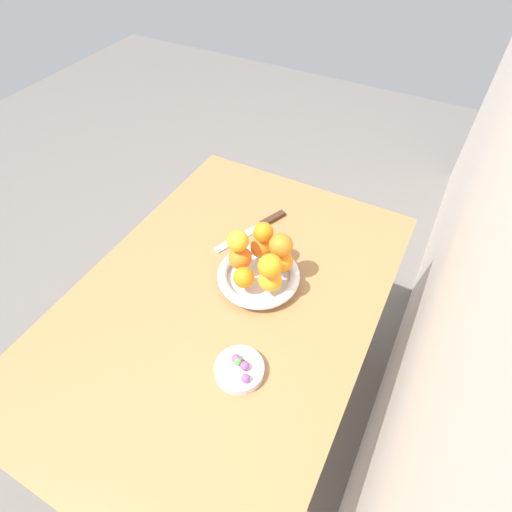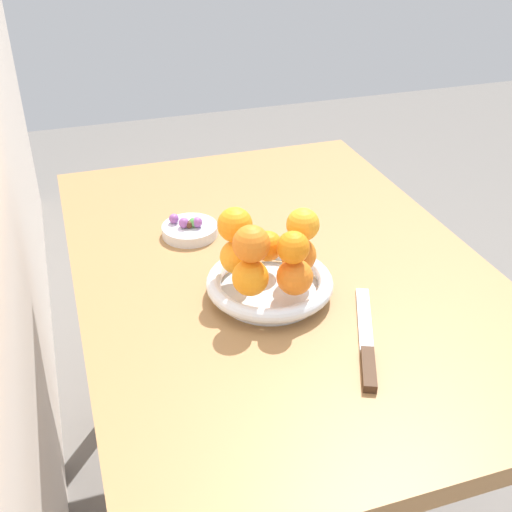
% 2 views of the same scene
% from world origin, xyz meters
% --- Properties ---
extents(ground_plane, '(6.00, 6.00, 0.00)m').
position_xyz_m(ground_plane, '(0.00, 0.00, 0.00)').
color(ground_plane, slate).
extents(dining_table, '(1.10, 0.76, 0.74)m').
position_xyz_m(dining_table, '(0.00, 0.00, 0.65)').
color(dining_table, '#9E7042').
rests_on(dining_table, ground_plane).
extents(fruit_bowl, '(0.22, 0.22, 0.04)m').
position_xyz_m(fruit_bowl, '(-0.10, 0.05, 0.76)').
color(fruit_bowl, silver).
rests_on(fruit_bowl, dining_table).
extents(candy_dish, '(0.11, 0.11, 0.02)m').
position_xyz_m(candy_dish, '(0.16, 0.14, 0.75)').
color(candy_dish, silver).
rests_on(candy_dish, dining_table).
extents(orange_0, '(0.06, 0.06, 0.06)m').
position_xyz_m(orange_0, '(-0.09, -0.00, 0.81)').
color(orange_0, orange).
rests_on(orange_0, fruit_bowl).
extents(orange_1, '(0.06, 0.06, 0.06)m').
position_xyz_m(orange_1, '(-0.04, 0.04, 0.81)').
color(orange_1, orange).
rests_on(orange_1, fruit_bowl).
extents(orange_2, '(0.06, 0.06, 0.06)m').
position_xyz_m(orange_2, '(-0.07, 0.10, 0.81)').
color(orange_2, orange).
rests_on(orange_2, fruit_bowl).
extents(orange_3, '(0.06, 0.06, 0.06)m').
position_xyz_m(orange_3, '(-0.14, 0.10, 0.81)').
color(orange_3, orange).
rests_on(orange_3, fruit_bowl).
extents(orange_4, '(0.06, 0.06, 0.06)m').
position_xyz_m(orange_4, '(-0.16, 0.03, 0.81)').
color(orange_4, orange).
rests_on(orange_4, fruit_bowl).
extents(orange_5, '(0.06, 0.06, 0.06)m').
position_xyz_m(orange_5, '(-0.09, -0.01, 0.87)').
color(orange_5, orange).
rests_on(orange_5, orange_0).
extents(orange_6, '(0.05, 0.05, 0.05)m').
position_xyz_m(orange_6, '(-0.16, 0.04, 0.87)').
color(orange_6, orange).
rests_on(orange_6, orange_4).
extents(orange_7, '(0.06, 0.06, 0.06)m').
position_xyz_m(orange_7, '(-0.13, 0.10, 0.87)').
color(orange_7, orange).
rests_on(orange_7, orange_3).
extents(orange_8, '(0.06, 0.06, 0.06)m').
position_xyz_m(orange_8, '(-0.06, 0.10, 0.87)').
color(orange_8, orange).
rests_on(orange_8, orange_2).
extents(candy_ball_0, '(0.02, 0.02, 0.02)m').
position_xyz_m(candy_ball_0, '(0.15, 0.15, 0.77)').
color(candy_ball_0, '#8C4C99').
rests_on(candy_ball_0, candy_dish).
extents(candy_ball_1, '(0.02, 0.02, 0.02)m').
position_xyz_m(candy_ball_1, '(0.18, 0.17, 0.77)').
color(candy_ball_1, '#8C4C99').
rests_on(candy_ball_1, candy_dish).
extents(candy_ball_2, '(0.02, 0.02, 0.02)m').
position_xyz_m(candy_ball_2, '(0.15, 0.13, 0.77)').
color(candy_ball_2, '#4C9947').
rests_on(candy_ball_2, candy_dish).
extents(candy_ball_3, '(0.02, 0.02, 0.02)m').
position_xyz_m(candy_ball_3, '(0.15, 0.12, 0.77)').
color(candy_ball_3, '#8C4C99').
rests_on(candy_ball_3, candy_dish).
extents(candy_ball_4, '(0.02, 0.02, 0.02)m').
position_xyz_m(candy_ball_4, '(0.15, 0.14, 0.77)').
color(candy_ball_4, '#472819').
rests_on(candy_ball_4, candy_dish).
extents(knife, '(0.25, 0.12, 0.01)m').
position_xyz_m(knife, '(-0.28, -0.05, 0.75)').
color(knife, '#3F2819').
rests_on(knife, dining_table).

